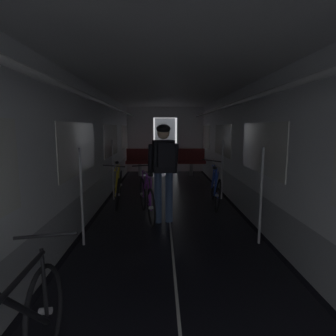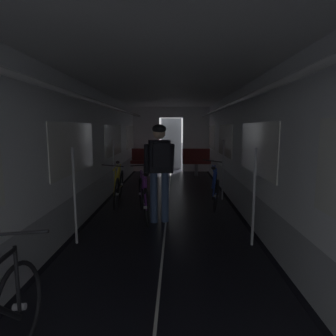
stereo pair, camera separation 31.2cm
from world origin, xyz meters
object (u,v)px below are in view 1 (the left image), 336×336
bench_seat_far_left (140,159)px  bicycle_yellow (119,187)px  bicycle_blue (216,188)px  bicycle_purple_in_aisle (147,198)px  person_cyclist_aisle (164,163)px  bench_seat_far_right (191,159)px

bench_seat_far_left → bicycle_yellow: 3.78m
bench_seat_far_left → bicycle_yellow: bench_seat_far_left is taller
bicycle_blue → bicycle_purple_in_aisle: 1.67m
bicycle_blue → person_cyclist_aisle: (-1.13, -1.11, 0.69)m
bicycle_yellow → person_cyclist_aisle: (0.98, -1.25, 0.69)m
person_cyclist_aisle → bench_seat_far_right: bearing=78.7°
bicycle_yellow → bench_seat_far_right: bearing=62.2°
person_cyclist_aisle → bicycle_purple_in_aisle: bearing=139.7°
bench_seat_far_right → bicycle_yellow: size_ratio=0.58×
bench_seat_far_left → person_cyclist_aisle: (0.79, -5.02, 0.50)m
bench_seat_far_right → bicycle_yellow: (-1.99, -3.77, -0.19)m
bicycle_yellow → bicycle_purple_in_aisle: size_ratio=1.02×
person_cyclist_aisle → bicycle_purple_in_aisle: (-0.31, 0.27, -0.69)m
bicycle_blue → person_cyclist_aisle: 1.73m
bicycle_yellow → person_cyclist_aisle: size_ratio=0.98×
bench_seat_far_left → person_cyclist_aisle: size_ratio=0.57×
bench_seat_far_left → bicycle_blue: 4.36m
person_cyclist_aisle → bench_seat_far_left: bearing=99.0°
bicycle_blue → bicycle_purple_in_aisle: bearing=-149.6°
bicycle_yellow → bicycle_blue: bearing=-3.8°
bench_seat_far_right → bicycle_blue: bearing=-88.2°
bench_seat_far_left → bicycle_blue: bench_seat_far_left is taller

